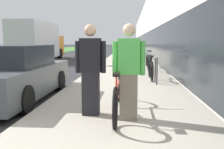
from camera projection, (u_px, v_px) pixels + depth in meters
name	position (u px, v px, depth m)	size (l,w,h in m)	color
sidewalk_slab	(128.00, 56.00, 24.34)	(3.49, 70.00, 0.13)	#B2AA99
storefront_facade	(183.00, 30.00, 31.40)	(10.01, 70.00, 5.74)	silver
lawn_strip	(25.00, 54.00, 29.16)	(6.64, 70.00, 0.03)	#478438
tandem_bicycle	(118.00, 95.00, 4.64)	(0.52, 2.38, 0.85)	black
person_rider	(129.00, 72.00, 4.27)	(0.56, 0.22, 1.65)	#756B5B
person_bystander	(91.00, 70.00, 4.55)	(0.56, 0.22, 1.66)	black
bike_rack_hoop	(156.00, 67.00, 8.06)	(0.05, 0.60, 0.84)	#4C4C51
cruiser_bike_nearest	(151.00, 69.00, 8.88)	(0.52, 1.72, 0.88)	black
cruiser_bike_middle	(149.00, 63.00, 11.18)	(0.52, 1.75, 0.97)	black
cruiser_bike_farthest	(147.00, 60.00, 13.19)	(0.52, 1.76, 0.91)	black
parked_sedan_curbside	(14.00, 75.00, 6.33)	(1.80, 4.19, 1.38)	#4C5156
moving_truck	(38.00, 41.00, 19.35)	(2.19, 7.37, 2.91)	orange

